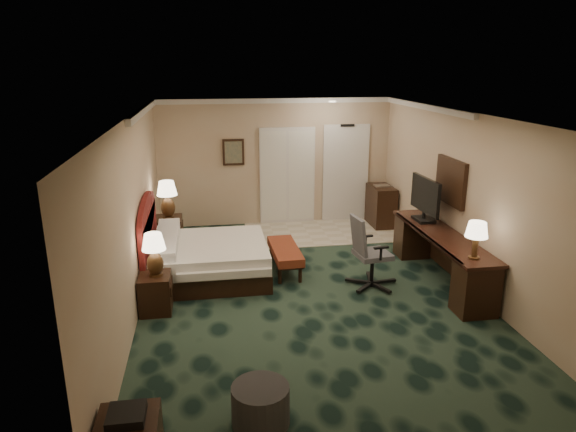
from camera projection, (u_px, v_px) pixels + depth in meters
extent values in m
cube|color=black|center=(309.00, 294.00, 7.87)|extent=(5.00, 7.50, 0.00)
cube|color=white|center=(311.00, 116.00, 7.09)|extent=(5.00, 7.50, 0.00)
cube|color=beige|center=(276.00, 162.00, 11.03)|extent=(5.00, 0.00, 2.70)
cube|color=beige|center=(407.00, 343.00, 3.93)|extent=(5.00, 0.00, 2.70)
cube|color=beige|center=(133.00, 218.00, 7.10)|extent=(0.00, 7.50, 2.70)
cube|color=beige|center=(470.00, 203.00, 7.86)|extent=(0.00, 7.50, 2.70)
cube|color=#B8AE95|center=(324.00, 232.00, 10.74)|extent=(3.20, 1.70, 0.01)
cube|color=silver|center=(345.00, 174.00, 11.32)|extent=(1.02, 0.06, 2.18)
cube|color=silver|center=(287.00, 176.00, 11.11)|extent=(1.20, 0.06, 2.10)
cube|color=#48594F|center=(233.00, 152.00, 10.78)|extent=(0.45, 0.06, 0.55)
cube|color=white|center=(451.00, 181.00, 8.36)|extent=(0.05, 0.95, 0.75)
cube|color=white|center=(210.00, 260.00, 8.44)|extent=(1.85, 1.72, 0.59)
cube|color=black|center=(156.00, 293.00, 7.27)|extent=(0.44, 0.50, 0.55)
cube|color=black|center=(169.00, 234.00, 9.65)|extent=(0.50, 0.58, 0.63)
cube|color=brown|center=(285.00, 259.00, 8.72)|extent=(0.46, 1.26, 0.42)
cylinder|color=#2B2B2E|center=(261.00, 405.00, 5.01)|extent=(0.67, 0.67, 0.41)
cube|color=black|center=(440.00, 257.00, 8.25)|extent=(0.60, 2.79, 0.80)
cube|color=black|center=(425.00, 200.00, 8.69)|extent=(0.12, 0.97, 0.75)
cube|color=black|center=(381.00, 206.00, 11.10)|extent=(0.46, 0.82, 0.87)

